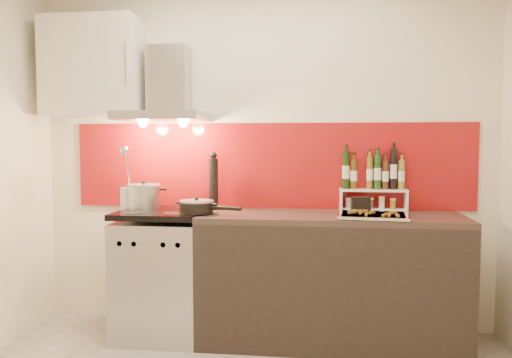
# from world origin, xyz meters

# --- Properties ---
(back_wall) EXTENTS (3.40, 0.02, 2.60)m
(back_wall) POSITION_xyz_m (0.00, 1.40, 1.30)
(back_wall) COLOR silver
(back_wall) RESTS_ON ground
(backsplash) EXTENTS (3.00, 0.02, 0.64)m
(backsplash) POSITION_xyz_m (0.05, 1.39, 1.22)
(backsplash) COLOR maroon
(backsplash) RESTS_ON back_wall
(range_stove) EXTENTS (0.60, 0.60, 0.91)m
(range_stove) POSITION_xyz_m (-0.70, 1.10, 0.44)
(range_stove) COLOR #B7B7BA
(range_stove) RESTS_ON ground
(counter) EXTENTS (1.80, 0.60, 0.90)m
(counter) POSITION_xyz_m (0.50, 1.10, 0.45)
(counter) COLOR black
(counter) RESTS_ON ground
(range_hood) EXTENTS (0.62, 0.50, 0.61)m
(range_hood) POSITION_xyz_m (-0.70, 1.24, 1.74)
(range_hood) COLOR #B7B7BA
(range_hood) RESTS_ON back_wall
(upper_cabinet) EXTENTS (0.70, 0.35, 0.72)m
(upper_cabinet) POSITION_xyz_m (-1.25, 1.22, 1.95)
(upper_cabinet) COLOR silver
(upper_cabinet) RESTS_ON back_wall
(stock_pot) EXTENTS (0.25, 0.25, 0.21)m
(stock_pot) POSITION_xyz_m (-0.86, 1.18, 1.00)
(stock_pot) COLOR #B7B7BA
(stock_pot) RESTS_ON range_stove
(saute_pan) EXTENTS (0.45, 0.24, 0.11)m
(saute_pan) POSITION_xyz_m (-0.41, 1.00, 0.95)
(saute_pan) COLOR black
(saute_pan) RESTS_ON range_stove
(utensil_jar) EXTENTS (0.10, 0.15, 0.47)m
(utensil_jar) POSITION_xyz_m (-0.98, 1.15, 1.04)
(utensil_jar) COLOR silver
(utensil_jar) RESTS_ON range_stove
(pepper_mill) EXTENTS (0.07, 0.07, 0.43)m
(pepper_mill) POSITION_xyz_m (-0.35, 1.24, 1.11)
(pepper_mill) COLOR black
(pepper_mill) RESTS_ON counter
(step_shelf) EXTENTS (0.48, 0.13, 0.45)m
(step_shelf) POSITION_xyz_m (0.81, 1.33, 1.09)
(step_shelf) COLOR white
(step_shelf) RESTS_ON counter
(caddy_box) EXTENTS (0.14, 0.07, 0.11)m
(caddy_box) POSITION_xyz_m (0.71, 1.17, 0.96)
(caddy_box) COLOR black
(caddy_box) RESTS_ON counter
(baking_tray) EXTENTS (0.50, 0.40, 0.03)m
(baking_tray) POSITION_xyz_m (0.77, 0.99, 0.92)
(baking_tray) COLOR silver
(baking_tray) RESTS_ON counter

